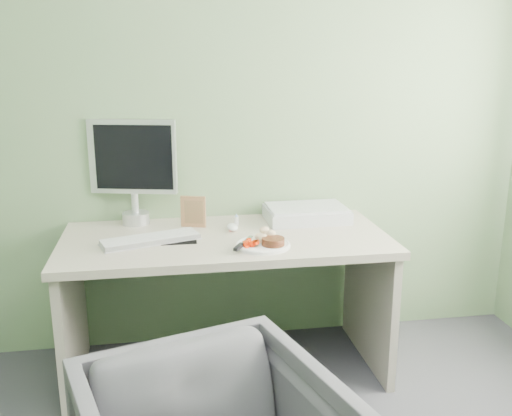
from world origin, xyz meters
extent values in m
plane|color=#69855D|center=(0.00, 2.00, 1.35)|extent=(3.50, 0.00, 3.50)
cube|color=#B9AE9B|center=(0.00, 1.62, 0.71)|extent=(1.60, 0.75, 0.04)
cube|color=#9E9487|center=(-0.76, 1.62, 0.34)|extent=(0.04, 0.70, 0.69)
cube|color=#9E9487|center=(0.76, 1.62, 0.34)|extent=(0.04, 0.70, 0.69)
cylinder|color=white|center=(0.15, 1.44, 0.74)|extent=(0.25, 0.25, 0.01)
cylinder|color=black|center=(0.20, 1.42, 0.76)|extent=(0.13, 0.13, 0.03)
ellipsoid|color=#AB7D53|center=(0.19, 1.50, 0.77)|extent=(0.11, 0.09, 0.06)
cube|color=red|center=(0.10, 1.42, 0.76)|extent=(0.07, 0.06, 0.04)
cube|color=silver|center=(0.09, 1.48, 0.75)|extent=(0.08, 0.12, 0.01)
cube|color=black|center=(0.03, 1.38, 0.76)|extent=(0.06, 0.09, 0.02)
cube|color=black|center=(-0.26, 1.63, 0.73)|extent=(0.22, 0.20, 0.00)
cube|color=white|center=(-0.36, 1.59, 0.75)|extent=(0.48, 0.27, 0.02)
ellipsoid|color=white|center=(0.05, 1.71, 0.75)|extent=(0.06, 0.10, 0.03)
cube|color=#976E46|center=(-0.15, 1.81, 0.81)|extent=(0.13, 0.05, 0.16)
cylinder|color=white|center=(0.08, 1.80, 0.75)|extent=(0.02, 0.02, 0.05)
cone|color=#8BA8DF|center=(0.08, 1.80, 0.79)|extent=(0.02, 0.02, 0.02)
cube|color=silver|center=(0.46, 1.84, 0.76)|extent=(0.44, 0.30, 0.07)
cylinder|color=silver|center=(-0.44, 1.92, 0.76)|extent=(0.14, 0.14, 0.06)
cylinder|color=silver|center=(-0.44, 1.92, 0.84)|extent=(0.04, 0.04, 0.10)
cube|color=silver|center=(-0.44, 1.95, 1.08)|extent=(0.45, 0.15, 0.38)
cube|color=black|center=(-0.44, 1.92, 1.08)|extent=(0.39, 0.10, 0.33)
camera|label=1|loc=(-0.29, -1.04, 1.58)|focal=40.00mm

